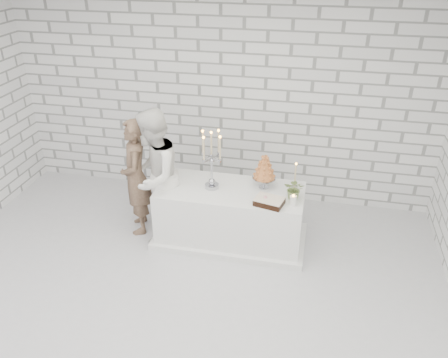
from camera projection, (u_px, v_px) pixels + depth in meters
The scene contains 12 objects.
ground at pixel (171, 302), 4.95m from camera, with size 6.00×5.00×0.01m, color silver.
ceiling at pixel (149, 11), 3.52m from camera, with size 6.00×5.00×0.01m, color white.
wall_back at pixel (221, 97), 6.38m from camera, with size 6.00×0.01×3.00m, color white.
cake_table at pixel (230, 215), 5.79m from camera, with size 1.80×0.80×0.75m, color white.
groom at pixel (136, 177), 5.83m from camera, with size 0.57×0.37×1.56m, color brown.
bride at pixel (154, 176), 5.67m from camera, with size 0.84×0.65×1.72m, color white.
candelabra at pixel (212, 160), 5.47m from camera, with size 0.30×0.30×0.75m, color #A4A5AF, non-canonical shape.
croquembouche at pixel (264, 171), 5.55m from camera, with size 0.29×0.29×0.46m, color #A35425, non-canonical shape.
chocolate_cake at pixel (269, 202), 5.28m from camera, with size 0.32×0.23×0.08m, color black.
pillar_candle at pixel (293, 201), 5.26m from camera, with size 0.08×0.08×0.12m, color white.
extra_taper at pixel (295, 176), 5.57m from camera, with size 0.06×0.06×0.32m, color #C4B18A.
flowers at pixel (295, 189), 5.35m from camera, with size 0.24×0.20×0.26m, color #44682F.
Camera 1 is at (1.35, -3.50, 3.54)m, focal length 36.66 mm.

